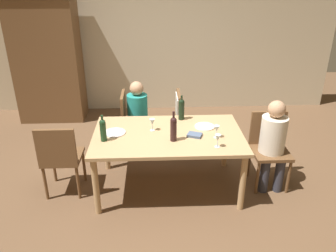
% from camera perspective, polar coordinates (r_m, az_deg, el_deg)
% --- Properties ---
extents(ground_plane, '(10.00, 10.00, 0.00)m').
position_cam_1_polar(ground_plane, '(4.33, 0.00, -10.17)').
color(ground_plane, brown).
extents(rear_room_partition, '(6.40, 0.12, 2.70)m').
position_cam_1_polar(rear_room_partition, '(6.38, -1.14, 14.69)').
color(rear_room_partition, beige).
rests_on(rear_room_partition, ground_plane).
extents(armoire_cabinet, '(1.18, 0.62, 2.18)m').
position_cam_1_polar(armoire_cabinet, '(6.26, -19.74, 10.69)').
color(armoire_cabinet, brown).
rests_on(armoire_cabinet, ground_plane).
extents(dining_table, '(1.75, 1.08, 0.74)m').
position_cam_1_polar(dining_table, '(3.98, 0.00, -2.31)').
color(dining_table, tan).
rests_on(dining_table, ground_plane).
extents(chair_far_left, '(0.44, 0.44, 0.92)m').
position_cam_1_polar(chair_far_left, '(4.87, -6.15, 1.16)').
color(chair_far_left, brown).
rests_on(chair_far_left, ground_plane).
extents(chair_right_end, '(0.44, 0.44, 0.92)m').
position_cam_1_polar(chair_right_end, '(4.35, 16.72, -2.89)').
color(chair_right_end, brown).
rests_on(chair_right_end, ground_plane).
extents(chair_left_end, '(0.44, 0.44, 0.92)m').
position_cam_1_polar(chair_left_end, '(4.11, -17.77, -4.75)').
color(chair_left_end, brown).
rests_on(chair_left_end, ground_plane).
extents(chair_far_right, '(0.46, 0.44, 0.92)m').
position_cam_1_polar(chair_far_right, '(4.86, 2.70, 1.98)').
color(chair_far_right, brown).
rests_on(chair_far_right, ground_plane).
extents(person_woman_host, '(0.33, 0.29, 1.09)m').
position_cam_1_polar(person_woman_host, '(4.83, -4.87, 2.31)').
color(person_woman_host, '#33333D').
rests_on(person_woman_host, ground_plane).
extents(person_man_bearded, '(0.31, 0.35, 1.13)m').
position_cam_1_polar(person_man_bearded, '(4.20, 17.39, -2.15)').
color(person_man_bearded, '#33333D').
rests_on(person_man_bearded, ground_plane).
extents(wine_bottle_tall_green, '(0.08, 0.08, 0.32)m').
position_cam_1_polar(wine_bottle_tall_green, '(4.27, 2.29, 2.95)').
color(wine_bottle_tall_green, black).
rests_on(wine_bottle_tall_green, dining_table).
extents(wine_bottle_dark_red, '(0.07, 0.07, 0.35)m').
position_cam_1_polar(wine_bottle_dark_red, '(3.73, 0.94, -0.37)').
color(wine_bottle_dark_red, black).
rests_on(wine_bottle_dark_red, dining_table).
extents(wine_bottle_short_olive, '(0.07, 0.07, 0.31)m').
position_cam_1_polar(wine_bottle_short_olive, '(3.80, -10.94, -0.56)').
color(wine_bottle_short_olive, '#19381E').
rests_on(wine_bottle_short_olive, dining_table).
extents(wine_glass_near_left, '(0.07, 0.07, 0.15)m').
position_cam_1_polar(wine_glass_near_left, '(3.65, 8.43, -2.06)').
color(wine_glass_near_left, silver).
rests_on(wine_glass_near_left, dining_table).
extents(wine_glass_centre, '(0.07, 0.07, 0.15)m').
position_cam_1_polar(wine_glass_centre, '(3.85, 8.22, -0.52)').
color(wine_glass_centre, silver).
rests_on(wine_glass_centre, dining_table).
extents(wine_glass_near_right, '(0.07, 0.07, 0.15)m').
position_cam_1_polar(wine_glass_near_right, '(3.99, -2.70, 0.63)').
color(wine_glass_near_right, silver).
rests_on(wine_glass_near_right, dining_table).
extents(dinner_plate_host, '(0.25, 0.25, 0.01)m').
position_cam_1_polar(dinner_plate_host, '(4.01, -9.00, -1.11)').
color(dinner_plate_host, white).
rests_on(dinner_plate_host, dining_table).
extents(dinner_plate_guest_left, '(0.24, 0.24, 0.01)m').
position_cam_1_polar(dinner_plate_guest_left, '(4.13, 6.21, -0.09)').
color(dinner_plate_guest_left, white).
rests_on(dinner_plate_guest_left, dining_table).
extents(folded_napkin, '(0.19, 0.17, 0.03)m').
position_cam_1_polar(folded_napkin, '(3.89, 4.53, -1.53)').
color(folded_napkin, '#4C5B75').
rests_on(folded_napkin, dining_table).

